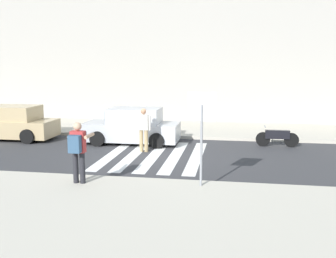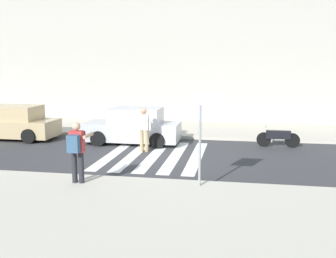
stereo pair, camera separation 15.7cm
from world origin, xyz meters
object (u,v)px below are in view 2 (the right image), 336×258
(parked_car_tan, at_px, (13,123))
(parked_car_silver, at_px, (133,127))
(pedestrian_crossing, at_px, (144,127))
(stop_sign, at_px, (200,118))
(motorcycle, at_px, (278,137))
(photographer_with_backpack, at_px, (77,147))

(parked_car_tan, xyz_separation_m, parked_car_silver, (5.72, 0.00, 0.00))
(parked_car_silver, bearing_deg, parked_car_tan, -180.00)
(pedestrian_crossing, distance_m, parked_car_tan, 6.76)
(parked_car_tan, distance_m, parked_car_silver, 5.72)
(stop_sign, relative_size, parked_car_silver, 0.62)
(stop_sign, xyz_separation_m, pedestrian_crossing, (-2.63, 4.43, -1.03))
(stop_sign, bearing_deg, motorcycle, 66.91)
(stop_sign, xyz_separation_m, parked_car_silver, (-3.48, 5.97, -1.28))
(stop_sign, distance_m, parked_car_tan, 11.05)
(parked_car_silver, bearing_deg, motorcycle, 2.79)
(stop_sign, relative_size, pedestrian_crossing, 1.48)
(motorcycle, bearing_deg, stop_sign, -113.09)
(photographer_with_backpack, distance_m, parked_car_tan, 8.61)
(photographer_with_backpack, distance_m, pedestrian_crossing, 4.86)
(stop_sign, height_order, motorcycle, stop_sign)
(stop_sign, height_order, parked_car_tan, stop_sign)
(parked_car_silver, distance_m, motorcycle, 6.17)
(motorcycle, bearing_deg, photographer_with_backpack, -132.39)
(stop_sign, bearing_deg, photographer_with_backpack, -173.92)
(stop_sign, height_order, photographer_with_backpack, stop_sign)
(pedestrian_crossing, xyz_separation_m, parked_car_tan, (-6.57, 1.54, -0.25))
(parked_car_silver, xyz_separation_m, motorcycle, (6.15, 0.30, -0.31))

